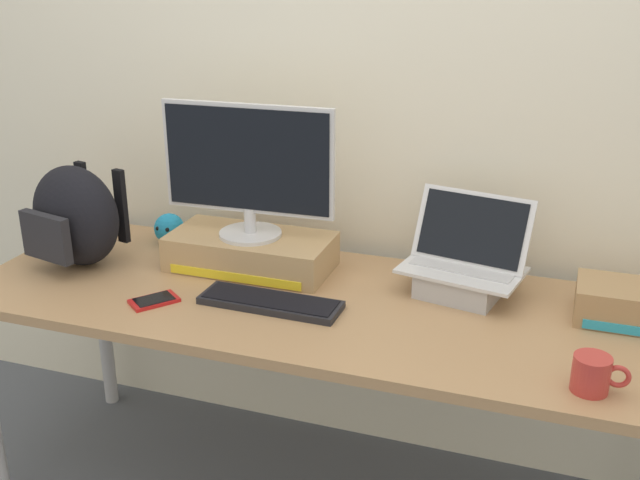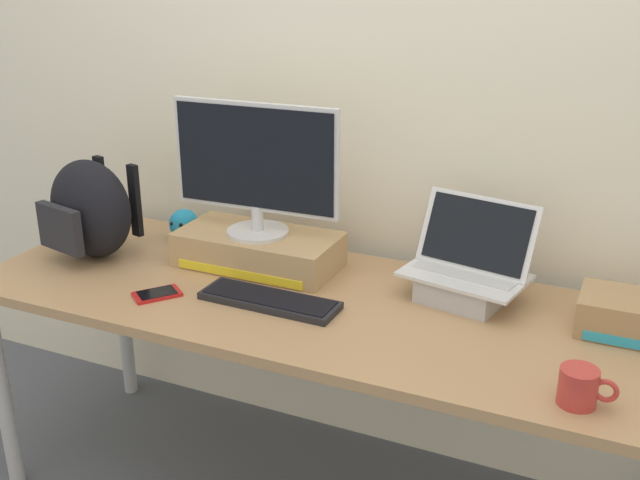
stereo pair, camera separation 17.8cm
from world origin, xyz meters
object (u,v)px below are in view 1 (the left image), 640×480
toner_box_yellow (251,252)px  open_laptop (463,273)px  messenger_backpack (75,217)px  coffee_mug (592,374)px  external_keyboard (270,302)px  desktop_monitor (248,168)px  cell_phone (154,301)px  plush_toy (169,228)px  toner_box_cyan (638,305)px

toner_box_yellow → open_laptop: 0.65m
messenger_backpack → coffee_mug: 1.56m
open_laptop → external_keyboard: open_laptop is taller
desktop_monitor → cell_phone: size_ratio=3.55×
messenger_backpack → plush_toy: 0.33m
messenger_backpack → cell_phone: 0.43m
external_keyboard → coffee_mug: (0.85, -0.17, 0.03)m
messenger_backpack → plush_toy: size_ratio=3.40×
open_laptop → external_keyboard: bearing=-140.8°
toner_box_yellow → messenger_backpack: bearing=-164.0°
cell_phone → toner_box_cyan: bearing=51.8°
messenger_backpack → plush_toy: (0.18, 0.26, -0.11)m
desktop_monitor → open_laptop: desktop_monitor is taller
toner_box_yellow → coffee_mug: size_ratio=3.94×
coffee_mug → cell_phone: 1.17m
toner_box_yellow → external_keyboard: (0.16, -0.23, -0.04)m
coffee_mug → toner_box_cyan: size_ratio=0.40×
plush_toy → toner_box_cyan: plush_toy is taller
plush_toy → toner_box_cyan: 1.48m
open_laptop → coffee_mug: 0.56m
plush_toy → external_keyboard: bearing=-33.7°
messenger_backpack → cell_phone: (0.37, -0.17, -0.15)m
desktop_monitor → coffee_mug: desktop_monitor is taller
messenger_backpack → toner_box_cyan: (1.65, 0.15, -0.11)m
open_laptop → toner_box_cyan: (0.47, -0.03, -0.01)m
open_laptop → toner_box_cyan: open_laptop is taller
toner_box_yellow → cell_phone: 0.36m
desktop_monitor → external_keyboard: bearing=-57.2°
open_laptop → coffee_mug: open_laptop is taller
open_laptop → plush_toy: 1.00m
coffee_mug → plush_toy: (-1.36, 0.51, 0.01)m
toner_box_yellow → cell_phone: size_ratio=3.32×
open_laptop → external_keyboard: 0.56m
desktop_monitor → plush_toy: bearing=160.9°
external_keyboard → plush_toy: (-0.51, 0.34, 0.04)m
desktop_monitor → open_laptop: 0.70m
external_keyboard → toner_box_cyan: 0.99m
toner_box_yellow → cell_phone: bearing=-116.2°
toner_box_yellow → plush_toy: bearing=163.1°
toner_box_yellow → desktop_monitor: 0.27m
cell_phone → external_keyboard: bearing=53.3°
coffee_mug → plush_toy: size_ratio=1.24×
desktop_monitor → plush_toy: (-0.35, 0.11, -0.27)m
cell_phone → toner_box_cyan: (1.28, 0.32, 0.04)m
coffee_mug → toner_box_yellow: bearing=158.5°
cell_phone → desktop_monitor: bearing=101.6°
external_keyboard → toner_box_cyan: (0.96, 0.23, 0.04)m
cell_phone → plush_toy: plush_toy is taller
coffee_mug → desktop_monitor: bearing=158.5°
desktop_monitor → messenger_backpack: (-0.53, -0.15, -0.16)m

